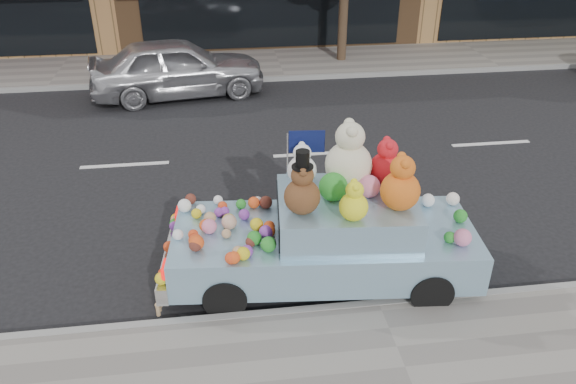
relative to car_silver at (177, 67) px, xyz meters
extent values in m
plane|color=black|center=(3.00, -4.12, -0.78)|extent=(120.00, 120.00, 0.00)
cube|color=gray|center=(3.00, 2.38, -0.72)|extent=(60.00, 3.00, 0.12)
cube|color=gray|center=(3.00, -9.12, -0.71)|extent=(60.00, 0.12, 0.13)
cube|color=gray|center=(3.00, 0.88, -0.71)|extent=(60.00, 0.12, 0.13)
cube|color=black|center=(3.00, 3.86, 0.62)|extent=(8.50, 0.06, 2.40)
cube|color=black|center=(13.00, 3.86, 0.62)|extent=(8.50, 0.06, 2.40)
cylinder|color=#38281C|center=(5.00, 2.38, 0.82)|extent=(0.28, 0.28, 3.20)
imported|color=#B9B9BE|center=(0.00, 0.00, 0.00)|extent=(4.79, 2.49, 1.56)
cylinder|color=black|center=(3.70, -9.20, -0.48)|extent=(0.62, 0.25, 0.60)
cylinder|color=black|center=(3.84, -7.64, -0.48)|extent=(0.62, 0.25, 0.60)
cylinder|color=black|center=(0.91, -8.94, -0.48)|extent=(0.62, 0.25, 0.60)
cylinder|color=black|center=(1.05, -7.39, -0.48)|extent=(0.62, 0.25, 0.60)
cube|color=#88B1CA|center=(2.37, -8.29, -0.23)|extent=(4.44, 2.08, 0.60)
cube|color=#88B1CA|center=(2.67, -8.32, 0.32)|extent=(2.03, 1.67, 0.50)
cube|color=silver|center=(0.16, -8.09, -0.38)|extent=(0.32, 1.79, 0.26)
cube|color=red|center=(0.15, -8.77, -0.06)|extent=(0.09, 0.28, 0.16)
cube|color=red|center=(0.28, -7.42, -0.06)|extent=(0.09, 0.28, 0.16)
cube|color=black|center=(1.73, -8.23, 0.32)|extent=(0.16, 1.30, 0.40)
sphere|color=#563218|center=(1.99, -8.61, 0.81)|extent=(0.48, 0.48, 0.48)
sphere|color=#563218|center=(1.99, -8.61, 1.12)|extent=(0.30, 0.30, 0.30)
sphere|color=#563218|center=(1.99, -8.72, 1.22)|extent=(0.11, 0.11, 0.11)
sphere|color=#563218|center=(1.99, -8.51, 1.22)|extent=(0.11, 0.11, 0.11)
cylinder|color=black|center=(1.99, -8.61, 1.25)|extent=(0.28, 0.28, 0.02)
cylinder|color=black|center=(1.99, -8.61, 1.36)|extent=(0.18, 0.18, 0.22)
sphere|color=beige|center=(2.75, -7.98, 0.91)|extent=(0.67, 0.67, 0.67)
sphere|color=beige|center=(2.75, -7.98, 1.34)|extent=(0.42, 0.42, 0.42)
sphere|color=beige|center=(2.75, -8.12, 1.47)|extent=(0.16, 0.16, 0.16)
sphere|color=beige|center=(2.75, -7.83, 1.47)|extent=(0.16, 0.16, 0.16)
sphere|color=#D75914|center=(3.29, -8.68, 0.84)|extent=(0.53, 0.53, 0.53)
sphere|color=#D75914|center=(3.29, -8.68, 1.18)|extent=(0.33, 0.33, 0.33)
sphere|color=#D75914|center=(3.29, -8.79, 1.29)|extent=(0.13, 0.13, 0.13)
sphere|color=#D75914|center=(3.29, -8.56, 1.29)|extent=(0.13, 0.13, 0.13)
sphere|color=red|center=(3.31, -7.98, 0.81)|extent=(0.48, 0.48, 0.48)
sphere|color=red|center=(3.31, -7.98, 1.12)|extent=(0.30, 0.30, 0.30)
sphere|color=red|center=(3.31, -8.08, 1.21)|extent=(0.11, 0.11, 0.11)
sphere|color=red|center=(3.31, -7.87, 1.21)|extent=(0.11, 0.11, 0.11)
sphere|color=white|center=(2.12, -7.82, 0.78)|extent=(0.42, 0.42, 0.42)
sphere|color=white|center=(2.12, -7.82, 1.06)|extent=(0.26, 0.26, 0.26)
sphere|color=white|center=(2.12, -7.91, 1.14)|extent=(0.10, 0.10, 0.10)
sphere|color=white|center=(2.12, -7.73, 1.14)|extent=(0.10, 0.10, 0.10)
sphere|color=#FBF51B|center=(2.62, -8.87, 0.76)|extent=(0.38, 0.38, 0.38)
sphere|color=#FBF51B|center=(2.62, -8.87, 1.01)|extent=(0.23, 0.23, 0.23)
sphere|color=#FBF51B|center=(2.62, -8.95, 1.08)|extent=(0.09, 0.09, 0.09)
sphere|color=#FBF51B|center=(2.62, -8.79, 1.08)|extent=(0.09, 0.09, 0.09)
sphere|color=#238224|center=(2.47, -8.30, 0.75)|extent=(0.40, 0.40, 0.40)
sphere|color=#D76B8F|center=(2.98, -8.30, 0.72)|extent=(0.32, 0.32, 0.32)
sphere|color=white|center=(0.89, -7.40, 0.14)|extent=(0.15, 0.15, 0.15)
sphere|color=#793198|center=(1.23, -8.81, 0.16)|extent=(0.17, 0.17, 0.17)
sphere|color=red|center=(0.96, -7.59, 0.15)|extent=(0.15, 0.15, 0.15)
sphere|color=#793198|center=(1.42, -8.16, 0.15)|extent=(0.16, 0.16, 0.16)
sphere|color=#562318|center=(0.57, -8.59, 0.16)|extent=(0.18, 0.18, 0.18)
sphere|color=gold|center=(1.03, -8.05, 0.17)|extent=(0.20, 0.20, 0.20)
sphere|color=#793198|center=(0.98, -7.75, 0.14)|extent=(0.14, 0.14, 0.14)
sphere|color=#EA4616|center=(1.06, -8.93, 0.16)|extent=(0.17, 0.17, 0.17)
sphere|color=#562318|center=(1.30, -8.59, 0.15)|extent=(0.15, 0.15, 0.15)
sphere|color=gold|center=(0.57, -7.76, 0.15)|extent=(0.15, 0.15, 0.15)
sphere|color=#EA4616|center=(1.57, -8.38, 0.17)|extent=(0.19, 0.19, 0.19)
sphere|color=white|center=(0.39, -7.55, 0.17)|extent=(0.20, 0.20, 0.20)
sphere|color=white|center=(0.63, -7.64, 0.14)|extent=(0.14, 0.14, 0.14)
sphere|color=#D76B8F|center=(0.75, -8.18, 0.18)|extent=(0.22, 0.22, 0.22)
sphere|color=#238224|center=(1.35, -8.55, 0.17)|extent=(0.20, 0.20, 0.20)
sphere|color=#238224|center=(1.53, -8.73, 0.18)|extent=(0.22, 0.22, 0.22)
sphere|color=#793198|center=(1.26, -7.89, 0.15)|extent=(0.16, 0.16, 0.16)
sphere|color=#EA4616|center=(1.43, -7.58, 0.16)|extent=(0.18, 0.18, 0.18)
sphere|color=gold|center=(1.42, -8.20, 0.17)|extent=(0.19, 0.19, 0.19)
sphere|color=red|center=(0.53, -8.30, 0.14)|extent=(0.14, 0.14, 0.14)
sphere|color=#793198|center=(1.53, -8.42, 0.17)|extent=(0.20, 0.20, 0.20)
sphere|color=#EA4616|center=(1.59, -8.25, 0.15)|extent=(0.16, 0.16, 0.16)
sphere|color=red|center=(0.56, -8.48, 0.17)|extent=(0.19, 0.19, 0.19)
sphere|color=#238224|center=(1.23, -7.58, 0.15)|extent=(0.16, 0.16, 0.16)
sphere|color=red|center=(1.02, -8.94, 0.15)|extent=(0.17, 0.17, 0.17)
sphere|color=#793198|center=(0.90, -7.76, 0.14)|extent=(0.14, 0.14, 0.14)
sphere|color=gold|center=(1.19, -8.87, 0.16)|extent=(0.18, 0.18, 0.18)
sphere|color=tan|center=(0.98, -8.34, 0.14)|extent=(0.13, 0.13, 0.13)
sphere|color=white|center=(0.32, -8.29, 0.15)|extent=(0.15, 0.15, 0.15)
sphere|color=tan|center=(1.12, -8.81, 0.15)|extent=(0.16, 0.16, 0.16)
sphere|color=tan|center=(0.76, -7.93, 0.16)|extent=(0.18, 0.18, 0.18)
sphere|color=#EA4616|center=(0.58, -8.56, 0.18)|extent=(0.21, 0.21, 0.21)
sphere|color=#F9DEC6|center=(1.49, -7.53, 0.15)|extent=(0.15, 0.15, 0.15)
sphere|color=#EA4616|center=(0.70, -8.12, 0.16)|extent=(0.18, 0.18, 0.18)
sphere|color=#562318|center=(1.61, -7.61, 0.17)|extent=(0.19, 0.19, 0.19)
sphere|color=#562318|center=(0.48, -7.34, 0.16)|extent=(0.17, 0.17, 0.17)
sphere|color=#D8A88C|center=(1.03, -8.12, 0.19)|extent=(0.22, 0.22, 0.22)
sphere|color=#238224|center=(0.22, -7.50, -0.16)|extent=(0.17, 0.17, 0.17)
sphere|color=tan|center=(0.23, -7.41, -0.17)|extent=(0.16, 0.16, 0.16)
sphere|color=red|center=(0.16, -8.11, -0.16)|extent=(0.17, 0.17, 0.17)
sphere|color=red|center=(0.11, -8.70, -0.18)|extent=(0.14, 0.14, 0.14)
sphere|color=gold|center=(0.10, -8.84, -0.16)|extent=(0.18, 0.18, 0.18)
sphere|color=#793198|center=(0.23, -7.32, -0.18)|extent=(0.13, 0.13, 0.13)
sphere|color=#793198|center=(0.21, -7.56, -0.17)|extent=(0.16, 0.16, 0.16)
sphere|color=#F9DEC6|center=(0.16, -8.10, -0.18)|extent=(0.13, 0.13, 0.13)
sphere|color=gold|center=(0.23, -7.36, -0.16)|extent=(0.17, 0.17, 0.17)
sphere|color=#238224|center=(4.36, -8.38, 0.17)|extent=(0.20, 0.20, 0.20)
sphere|color=#F9DEC6|center=(4.44, -7.90, 0.17)|extent=(0.20, 0.20, 0.20)
sphere|color=#238224|center=(4.01, -8.86, 0.15)|extent=(0.16, 0.16, 0.16)
sphere|color=#D76B8F|center=(4.15, -8.94, 0.19)|extent=(0.25, 0.25, 0.25)
sphere|color=white|center=(4.05, -7.89, 0.17)|extent=(0.20, 0.20, 0.20)
cylinder|color=#997A54|center=(0.01, -8.93, -0.61)|extent=(0.06, 0.06, 0.17)
sphere|color=#997A54|center=(0.01, -8.93, -0.52)|extent=(0.07, 0.07, 0.07)
cylinder|color=#997A54|center=(0.02, -8.84, -0.61)|extent=(0.06, 0.06, 0.17)
sphere|color=#997A54|center=(0.02, -8.84, -0.52)|extent=(0.07, 0.07, 0.07)
cylinder|color=#997A54|center=(0.02, -8.75, -0.61)|extent=(0.06, 0.06, 0.17)
sphere|color=#997A54|center=(0.02, -8.75, -0.52)|extent=(0.07, 0.07, 0.07)
cylinder|color=#997A54|center=(0.03, -8.66, -0.61)|extent=(0.06, 0.06, 0.17)
sphere|color=#997A54|center=(0.03, -8.66, -0.52)|extent=(0.07, 0.07, 0.07)
cylinder|color=#997A54|center=(0.04, -8.58, -0.61)|extent=(0.06, 0.06, 0.17)
sphere|color=#997A54|center=(0.04, -8.58, -0.52)|extent=(0.07, 0.07, 0.07)
cylinder|color=#997A54|center=(0.05, -8.49, -0.61)|extent=(0.06, 0.06, 0.17)
sphere|color=#997A54|center=(0.05, -8.49, -0.52)|extent=(0.07, 0.07, 0.07)
cylinder|color=#997A54|center=(0.06, -8.40, -0.61)|extent=(0.06, 0.06, 0.17)
sphere|color=#997A54|center=(0.06, -8.40, -0.52)|extent=(0.07, 0.07, 0.07)
cylinder|color=#997A54|center=(0.06, -8.31, -0.61)|extent=(0.06, 0.06, 0.17)
sphere|color=#997A54|center=(0.06, -8.31, -0.52)|extent=(0.07, 0.07, 0.07)
cylinder|color=#997A54|center=(0.07, -8.22, -0.61)|extent=(0.06, 0.06, 0.17)
sphere|color=#997A54|center=(0.07, -8.22, -0.52)|extent=(0.07, 0.07, 0.07)
cylinder|color=#997A54|center=(0.08, -8.13, -0.61)|extent=(0.06, 0.06, 0.17)
sphere|color=#997A54|center=(0.08, -8.13, -0.52)|extent=(0.07, 0.07, 0.07)
cylinder|color=#997A54|center=(0.09, -8.04, -0.61)|extent=(0.06, 0.06, 0.17)
sphere|color=#997A54|center=(0.09, -8.04, -0.52)|extent=(0.07, 0.07, 0.07)
cylinder|color=#997A54|center=(0.10, -7.95, -0.61)|extent=(0.06, 0.06, 0.17)
sphere|color=#997A54|center=(0.10, -7.95, -0.52)|extent=(0.07, 0.07, 0.07)
cylinder|color=#997A54|center=(0.10, -7.86, -0.61)|extent=(0.06, 0.06, 0.17)
sphere|color=#997A54|center=(0.10, -7.86, -0.52)|extent=(0.07, 0.07, 0.07)
cylinder|color=#997A54|center=(0.11, -7.77, -0.61)|extent=(0.06, 0.06, 0.17)
sphere|color=#997A54|center=(0.11, -7.77, -0.52)|extent=(0.07, 0.07, 0.07)
cylinder|color=#997A54|center=(0.12, -7.68, -0.61)|extent=(0.06, 0.06, 0.17)
sphere|color=#997A54|center=(0.12, -7.68, -0.52)|extent=(0.07, 0.07, 0.07)
cylinder|color=#997A54|center=(0.13, -7.60, -0.61)|extent=(0.06, 0.06, 0.17)
sphere|color=#997A54|center=(0.13, -7.60, -0.52)|extent=(0.07, 0.07, 0.07)
cylinder|color=#997A54|center=(0.14, -7.51, -0.61)|extent=(0.06, 0.06, 0.17)
sphere|color=#997A54|center=(0.14, -7.51, -0.52)|extent=(0.07, 0.07, 0.07)
cylinder|color=#997A54|center=(0.14, -7.42, -0.61)|extent=(0.06, 0.06, 0.17)
sphere|color=#997A54|center=(0.14, -7.42, -0.52)|extent=(0.07, 0.07, 0.07)
cylinder|color=#997A54|center=(0.15, -7.33, -0.61)|extent=(0.06, 0.06, 0.17)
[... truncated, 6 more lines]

